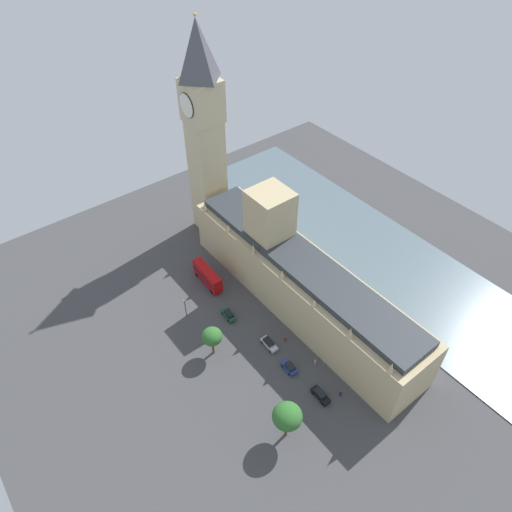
% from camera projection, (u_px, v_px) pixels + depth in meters
% --- Properties ---
extents(ground_plane, '(138.37, 138.37, 0.00)m').
position_uv_depth(ground_plane, '(294.00, 309.00, 116.03)').
color(ground_plane, '#424244').
extents(river_thames, '(31.88, 124.53, 0.25)m').
position_uv_depth(river_thames, '(376.00, 257.00, 129.52)').
color(river_thames, slate).
rests_on(river_thames, ground).
extents(parliament_building, '(14.12, 68.37, 27.04)m').
position_uv_depth(parliament_building, '(297.00, 278.00, 112.22)').
color(parliament_building, tan).
rests_on(parliament_building, ground).
extents(clock_tower, '(8.64, 8.64, 58.19)m').
position_uv_depth(clock_tower, '(204.00, 133.00, 119.12)').
color(clock_tower, '#CCBA8E').
rests_on(clock_tower, ground).
extents(double_decker_bus_trailing, '(3.04, 10.61, 4.75)m').
position_uv_depth(double_decker_bus_trailing, '(208.00, 276.00, 120.64)').
color(double_decker_bus_trailing, '#B20C0F').
rests_on(double_decker_bus_trailing, ground).
extents(car_dark_green_corner, '(2.12, 4.67, 1.74)m').
position_uv_depth(car_dark_green_corner, '(229.00, 314.00, 113.54)').
color(car_dark_green_corner, '#19472D').
rests_on(car_dark_green_corner, ground).
extents(car_silver_under_trees, '(1.93, 4.68, 1.74)m').
position_uv_depth(car_silver_under_trees, '(269.00, 344.00, 107.29)').
color(car_silver_under_trees, '#B7B7BC').
rests_on(car_silver_under_trees, ground).
extents(car_blue_near_tower, '(2.06, 4.11, 1.74)m').
position_uv_depth(car_blue_near_tower, '(289.00, 367.00, 102.73)').
color(car_blue_near_tower, navy).
rests_on(car_blue_near_tower, ground).
extents(car_black_far_end, '(2.00, 4.72, 1.74)m').
position_uv_depth(car_black_far_end, '(320.00, 395.00, 97.84)').
color(car_black_far_end, black).
rests_on(car_black_far_end, ground).
extents(pedestrian_kerbside, '(0.63, 0.70, 1.68)m').
position_uv_depth(pedestrian_kerbside, '(315.00, 362.00, 103.79)').
color(pedestrian_kerbside, gray).
rests_on(pedestrian_kerbside, ground).
extents(pedestrian_leading, '(0.63, 0.55, 1.52)m').
position_uv_depth(pedestrian_leading, '(285.00, 339.00, 108.51)').
color(pedestrian_leading, maroon).
rests_on(pedestrian_leading, ground).
extents(pedestrian_midblock, '(0.60, 0.50, 1.60)m').
position_uv_depth(pedestrian_midblock, '(341.00, 393.00, 98.25)').
color(pedestrian_midblock, black).
rests_on(pedestrian_midblock, ground).
extents(plane_tree_opposite_hall, '(4.58, 4.58, 7.87)m').
position_uv_depth(plane_tree_opposite_hall, '(212.00, 337.00, 102.59)').
color(plane_tree_opposite_hall, brown).
rests_on(plane_tree_opposite_hall, ground).
extents(plane_tree_by_river_gate, '(5.73, 5.73, 9.68)m').
position_uv_depth(plane_tree_by_river_gate, '(287.00, 416.00, 87.56)').
color(plane_tree_by_river_gate, brown).
rests_on(plane_tree_by_river_gate, ground).
extents(street_lamp_slot_10, '(0.56, 0.56, 6.04)m').
position_uv_depth(street_lamp_slot_10, '(185.00, 304.00, 111.45)').
color(street_lamp_slot_10, black).
rests_on(street_lamp_slot_10, ground).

